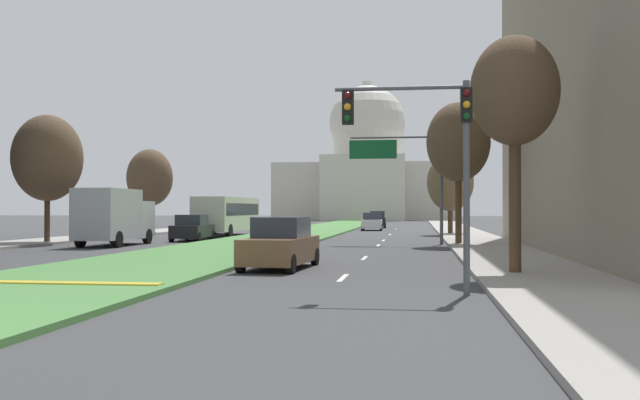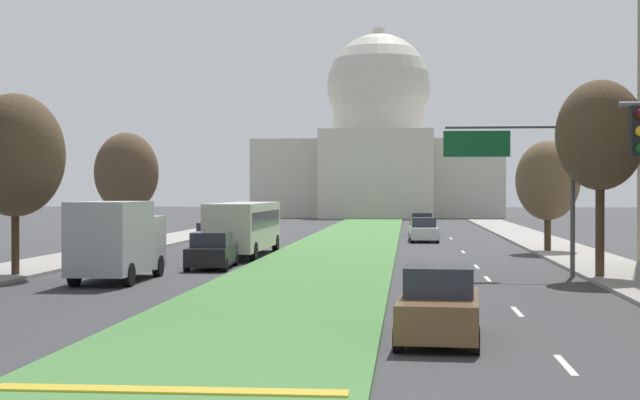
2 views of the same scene
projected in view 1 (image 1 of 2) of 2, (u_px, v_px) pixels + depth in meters
ground_plane at (324, 229)px, 74.30m from camera, size 280.69×280.69×0.00m
grass_median at (315, 230)px, 67.99m from camera, size 6.92×114.83×0.14m
median_curb_nose at (47, 283)px, 18.76m from camera, size 6.23×0.50×0.04m
lane_dashes_right at (382, 242)px, 45.52m from camera, size 0.16×55.36×0.01m
sidewalk_left at (157, 232)px, 63.47m from camera, size 4.00×114.83×0.15m
sidewalk_right at (462, 233)px, 59.87m from camera, size 4.00×114.83×0.15m
capitol_building at (367, 170)px, 136.94m from camera, size 33.75×22.91×26.56m
traffic_light_near_right at (431, 139)px, 17.46m from camera, size 3.34×0.35×5.20m
overhead_guide_sign at (406, 165)px, 42.07m from camera, size 5.49×0.20×6.50m
street_tree_right_near at (515, 93)px, 22.08m from camera, size 2.72×2.72×7.44m
street_tree_left_mid at (47, 158)px, 42.43m from camera, size 4.09×4.09×7.66m
street_tree_right_mid at (458, 143)px, 40.67m from camera, size 3.60×3.60×8.14m
street_tree_left_far at (150, 178)px, 60.46m from camera, size 3.85×3.85×7.13m
street_tree_right_far at (450, 182)px, 57.05m from camera, size 3.70×3.70×6.53m
sedan_lead_stopped at (280, 245)px, 25.04m from camera, size 2.20×4.69×1.80m
sedan_midblock at (192, 229)px, 46.67m from camera, size 2.15×4.62×1.71m
sedan_distant at (211, 224)px, 59.52m from camera, size 1.90×4.61×1.73m
sedan_far_horizon at (372, 222)px, 69.50m from camera, size 2.11×4.41×1.72m
sedan_very_far at (378, 220)px, 78.93m from camera, size 1.96×4.35×1.84m
box_truck_delivery at (114, 216)px, 40.58m from camera, size 2.40×6.40×3.20m
city_bus at (228, 213)px, 55.21m from camera, size 2.62×11.00×2.95m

